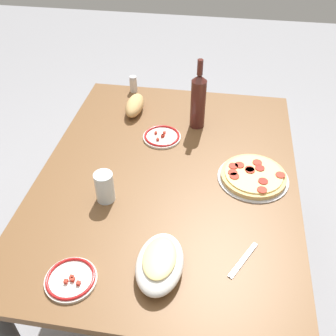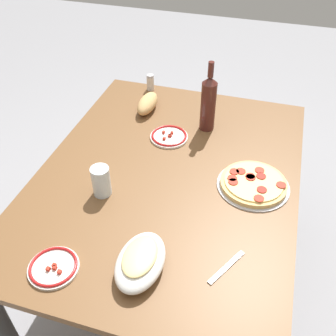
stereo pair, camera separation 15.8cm
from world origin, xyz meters
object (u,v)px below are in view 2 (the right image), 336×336
at_px(wine_bottle, 208,103).
at_px(side_plate_near, 53,267).
at_px(dining_table, 168,192).
at_px(side_plate_far, 169,136).
at_px(water_glass, 101,181).
at_px(pepperoni_pizza, 253,184).
at_px(spice_shaker, 150,82).
at_px(bread_loaf, 148,103).
at_px(baked_pasta_dish, 140,260).

distance_m(wine_bottle, side_plate_near, 0.97).
bearing_deg(dining_table, side_plate_far, -164.49).
bearing_deg(water_glass, pepperoni_pizza, 110.22).
bearing_deg(side_plate_far, dining_table, 15.51).
relative_size(side_plate_near, spice_shaker, 1.89).
distance_m(dining_table, spice_shaker, 0.72).
bearing_deg(wine_bottle, dining_table, -12.47).
height_order(dining_table, side_plate_far, side_plate_far).
distance_m(dining_table, side_plate_far, 0.27).
bearing_deg(wine_bottle, bread_loaf, -102.63).
relative_size(side_plate_far, bread_loaf, 0.88).
xyz_separation_m(dining_table, pepperoni_pizza, (-0.02, 0.35, 0.12)).
height_order(dining_table, side_plate_near, side_plate_near).
height_order(water_glass, side_plate_near, water_glass).
xyz_separation_m(pepperoni_pizza, spice_shaker, (-0.62, -0.64, 0.03)).
bearing_deg(bread_loaf, spice_shaker, -165.39).
xyz_separation_m(pepperoni_pizza, bread_loaf, (-0.42, -0.58, 0.02)).
bearing_deg(side_plate_far, water_glass, -18.90).
xyz_separation_m(side_plate_near, side_plate_far, (-0.79, 0.15, -0.00)).
xyz_separation_m(dining_table, wine_bottle, (-0.37, 0.08, 0.24)).
xyz_separation_m(side_plate_far, bread_loaf, (-0.20, -0.17, 0.03)).
xyz_separation_m(side_plate_near, bread_loaf, (-0.99, -0.02, 0.03)).
bearing_deg(water_glass, wine_bottle, 151.99).
distance_m(wine_bottle, spice_shaker, 0.47).
height_order(water_glass, side_plate_far, water_glass).
distance_m(baked_pasta_dish, bread_loaf, 0.95).
relative_size(dining_table, bread_loaf, 7.05).
bearing_deg(dining_table, water_glass, -49.27).
distance_m(pepperoni_pizza, spice_shaker, 0.89).
height_order(pepperoni_pizza, side_plate_near, pepperoni_pizza).
height_order(dining_table, water_glass, water_glass).
relative_size(baked_pasta_dish, spice_shaker, 2.76).
relative_size(dining_table, spice_shaker, 15.99).
bearing_deg(pepperoni_pizza, side_plate_near, -44.60).
height_order(dining_table, wine_bottle, wine_bottle).
distance_m(water_glass, side_plate_far, 0.45).
xyz_separation_m(baked_pasta_dish, bread_loaf, (-0.91, -0.29, -0.00)).
relative_size(pepperoni_pizza, side_plate_far, 1.65).
relative_size(baked_pasta_dish, wine_bottle, 0.71).
relative_size(pepperoni_pizza, baked_pasta_dish, 1.20).
xyz_separation_m(wine_bottle, spice_shaker, (-0.27, -0.37, -0.10)).
xyz_separation_m(pepperoni_pizza, water_glass, (0.21, -0.56, 0.05)).
bearing_deg(water_glass, bread_loaf, -177.47).
bearing_deg(water_glass, side_plate_far, 161.10).
relative_size(pepperoni_pizza, water_glass, 2.32).
xyz_separation_m(dining_table, water_glass, (0.18, -0.21, 0.17)).
distance_m(side_plate_near, spice_shaker, 1.20).
bearing_deg(side_plate_near, side_plate_far, 169.06).
bearing_deg(bread_loaf, dining_table, 28.49).
relative_size(pepperoni_pizza, bread_loaf, 1.46).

